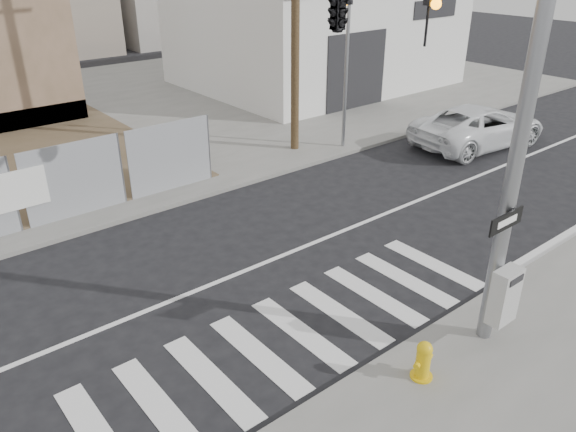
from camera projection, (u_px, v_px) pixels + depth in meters
ground at (228, 278)px, 12.42m from camera, size 100.00×100.00×0.00m
sidewalk_far at (31, 129)px, 22.15m from camera, size 50.00×20.00×0.12m
signal_pole at (391, 58)px, 10.31m from camera, size 0.96×5.87×7.00m
far_signal_pole at (347, 49)px, 18.63m from camera, size 0.16×0.20×5.60m
auto_shop at (314, 34)px, 28.28m from camera, size 12.00×10.20×5.95m
fire_hydrant at (423, 360)px, 9.27m from camera, size 0.49×0.49×0.72m
suv at (479, 126)px, 20.20m from camera, size 5.53×3.01×1.47m
traffic_cone_d at (42, 203)px, 14.79m from camera, size 0.40×0.40×0.76m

